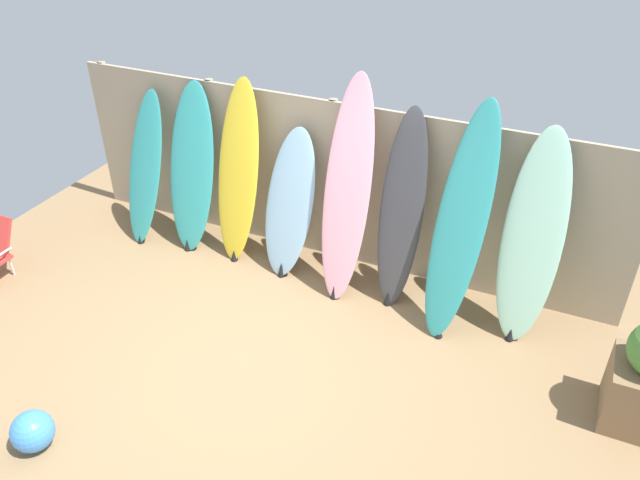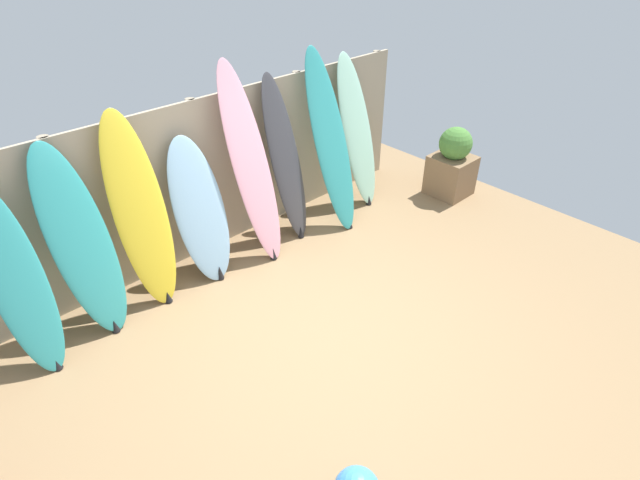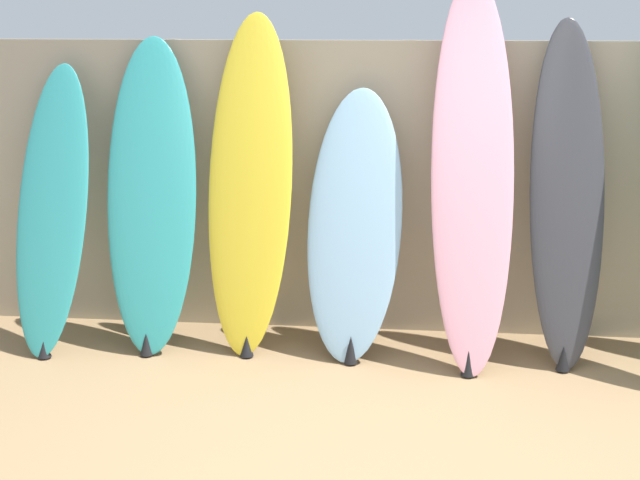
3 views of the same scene
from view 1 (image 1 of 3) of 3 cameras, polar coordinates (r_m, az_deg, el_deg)
The scene contains 11 objects.
ground at distance 5.71m, azimuth -7.25°, elevation -11.59°, with size 7.68×7.68×0.00m, color #8E704C.
fence_back at distance 6.61m, azimuth 1.02°, elevation 5.31°, with size 6.08×0.11×1.80m.
surfboard_teal_0 at distance 7.31m, azimuth -15.71°, elevation 6.24°, with size 0.47×0.67×1.67m.
surfboard_teal_1 at distance 7.00m, azimuth -11.65°, elevation 6.33°, with size 0.57×0.64×1.83m.
surfboard_yellow_2 at distance 6.67m, azimuth -7.51°, elevation 5.99°, with size 0.55×0.55×1.97m.
surfboard_skyblue_3 at distance 6.48m, azimuth -2.81°, elevation 3.22°, with size 0.61×0.62×1.54m.
surfboard_pink_4 at distance 6.05m, azimuth 2.49°, elevation 4.32°, with size 0.50×0.73×2.18m.
surfboard_charcoal_5 at distance 6.01m, azimuth 7.46°, elevation 2.61°, with size 0.46×0.60×1.94m.
surfboard_teal_6 at distance 5.74m, azimuth 12.78°, elevation 1.46°, with size 0.54×0.91×2.12m.
surfboard_seafoam_7 at distance 5.85m, azimuth 18.86°, elevation 0.06°, with size 0.58×0.68×1.95m.
beach_ball at distance 5.45m, azimuth -24.80°, elevation -15.58°, with size 0.33×0.33×0.33m, color #3F8CE5.
Camera 1 is at (2.28, -3.36, 4.00)m, focal length 35.00 mm.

